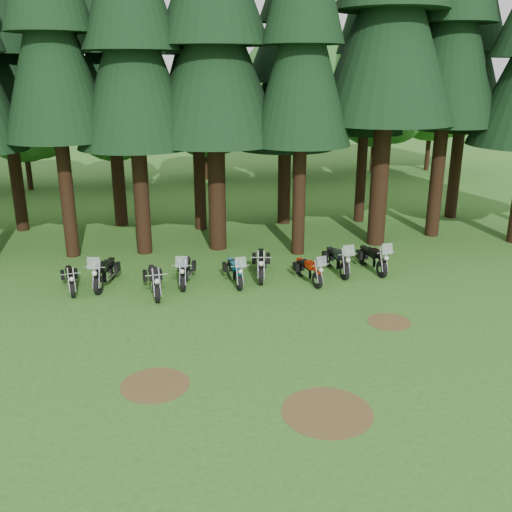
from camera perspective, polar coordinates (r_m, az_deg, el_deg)
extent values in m
plane|color=#295B1C|center=(17.32, -0.11, -8.46)|extent=(120.00, 120.00, 0.00)
cylinder|color=black|center=(25.40, -18.44, 6.46)|extent=(0.58, 0.58, 5.99)
cone|color=black|center=(24.96, -19.82, 19.44)|extent=(4.32, 4.32, 7.49)
cylinder|color=black|center=(25.11, -11.41, 6.41)|extent=(0.66, 0.66, 5.57)
cone|color=black|center=(24.61, -12.23, 18.65)|extent=(4.95, 4.95, 6.96)
cylinder|color=black|center=(25.30, -3.94, 6.97)|extent=(0.77, 0.77, 5.70)
cone|color=black|center=(24.82, -4.23, 19.42)|extent=(5.81, 5.81, 7.12)
cylinder|color=black|center=(24.56, 4.34, 6.63)|extent=(0.55, 0.55, 5.71)
cone|color=black|center=(24.06, 4.67, 19.49)|extent=(4.15, 4.15, 7.14)
cylinder|color=black|center=(26.43, 12.29, 8.10)|extent=(0.80, 0.80, 6.62)
cone|color=black|center=(26.12, 13.29, 21.91)|extent=(5.98, 5.98, 8.27)
cylinder|color=black|center=(28.60, 17.70, 8.13)|extent=(0.64, 0.64, 6.35)
cone|color=black|center=(28.27, 18.96, 20.34)|extent=(4.79, 4.79, 7.93)
cylinder|color=black|center=(30.65, -22.85, 7.42)|extent=(0.60, 0.60, 5.53)
cone|color=black|center=(30.23, -24.13, 17.29)|extent=(4.52, 4.52, 6.91)
cylinder|color=black|center=(30.06, -13.65, 8.17)|extent=(0.65, 0.65, 5.55)
cone|color=black|center=(29.64, -14.45, 18.34)|extent=(4.85, 4.85, 6.94)
cylinder|color=black|center=(28.69, -5.67, 8.09)|extent=(0.58, 0.58, 5.52)
cone|color=black|center=(28.25, -6.02, 18.71)|extent=(4.35, 4.35, 6.90)
cylinder|color=black|center=(29.77, 2.84, 7.72)|extent=(0.66, 0.66, 4.70)
cone|color=black|center=(29.28, 2.99, 16.41)|extent=(4.94, 4.94, 5.87)
cone|color=black|center=(29.33, 3.08, 21.83)|extent=(3.95, 3.95, 4.96)
cylinder|color=black|center=(30.52, 10.50, 8.53)|extent=(0.53, 0.53, 5.56)
cone|color=black|center=(30.11, 11.11, 18.57)|extent=(3.94, 3.94, 6.95)
cylinder|color=black|center=(32.72, 19.33, 8.53)|extent=(0.61, 0.61, 5.65)
cone|color=black|center=(32.35, 20.38, 18.00)|extent=(4.59, 4.59, 7.06)
cylinder|color=black|center=(41.44, -21.80, 8.12)|extent=(0.36, 0.36, 2.80)
sphere|color=#245D21|center=(41.03, -22.42, 13.24)|extent=(6.53, 6.53, 6.53)
sphere|color=#245D21|center=(40.14, -20.91, 12.39)|extent=(4.67, 4.67, 4.67)
cylinder|color=black|center=(41.09, -13.74, 8.64)|extent=(0.36, 0.36, 2.55)
sphere|color=#245D21|center=(40.69, -14.11, 13.36)|extent=(5.95, 5.95, 5.95)
sphere|color=#245D21|center=(40.02, -12.60, 12.53)|extent=(4.25, 4.25, 4.25)
cylinder|color=black|center=(42.42, -5.04, 9.32)|extent=(0.36, 0.36, 2.47)
sphere|color=#245D21|center=(42.03, -5.17, 13.75)|extent=(5.76, 5.76, 5.76)
sphere|color=#245D21|center=(41.54, -3.66, 12.94)|extent=(4.12, 4.12, 4.12)
cylinder|color=black|center=(42.97, 3.94, 10.17)|extent=(0.36, 0.36, 3.52)
sphere|color=#245D21|center=(42.57, 4.08, 16.44)|extent=(8.21, 8.21, 8.21)
sphere|color=#245D21|center=(42.08, 6.32, 15.23)|extent=(5.87, 5.87, 5.87)
cylinder|color=black|center=(46.28, 11.62, 10.06)|extent=(0.36, 0.36, 2.94)
sphere|color=#245D21|center=(45.91, 11.94, 14.90)|extent=(6.86, 6.86, 6.86)
sphere|color=#245D21|center=(45.69, 13.67, 13.91)|extent=(4.90, 4.90, 4.90)
cylinder|color=black|center=(48.01, 16.82, 10.30)|extent=(0.36, 0.36, 3.52)
sphere|color=#245D21|center=(47.65, 17.36, 15.87)|extent=(8.20, 8.20, 8.20)
sphere|color=#245D21|center=(47.52, 19.35, 14.68)|extent=(5.86, 5.86, 5.86)
cylinder|color=#4C3D1E|center=(15.32, -10.04, -12.57)|extent=(1.80, 1.80, 0.01)
cylinder|color=#4C3D1E|center=(19.00, 13.15, -6.42)|extent=(1.40, 1.40, 0.01)
cylinder|color=#4C3D1E|center=(14.17, 7.12, -15.20)|extent=(2.20, 2.20, 0.01)
cylinder|color=black|center=(21.34, -17.89, -3.19)|extent=(0.24, 0.62, 0.61)
cylinder|color=black|center=(22.68, -18.17, -1.95)|extent=(0.24, 0.62, 0.61)
cube|color=silver|center=(22.02, -18.07, -2.31)|extent=(0.37, 0.68, 0.31)
cube|color=black|center=(21.71, -18.11, -1.68)|extent=(0.37, 0.55, 0.22)
cube|color=black|center=(22.12, -18.18, -1.42)|extent=(0.37, 0.55, 0.11)
cylinder|color=black|center=(21.35, -15.49, -2.81)|extent=(0.31, 0.72, 0.70)
cylinder|color=black|center=(22.82, -14.24, -1.34)|extent=(0.31, 0.72, 0.70)
cube|color=silver|center=(22.09, -14.82, -1.77)|extent=(0.46, 0.79, 0.36)
cube|color=black|center=(21.75, -15.09, -1.05)|extent=(0.45, 0.64, 0.25)
cube|color=black|center=(22.20, -14.71, -0.73)|extent=(0.45, 0.64, 0.13)
cube|color=silver|center=(20.75, -15.97, -0.69)|extent=(0.46, 0.24, 0.42)
cylinder|color=black|center=(20.16, -9.87, -3.68)|extent=(0.20, 0.70, 0.69)
cylinder|color=black|center=(21.67, -10.33, -2.12)|extent=(0.20, 0.70, 0.69)
cube|color=silver|center=(20.93, -10.14, -2.58)|extent=(0.35, 0.76, 0.36)
cube|color=black|center=(20.58, -10.13, -1.83)|extent=(0.36, 0.60, 0.25)
cube|color=black|center=(21.04, -10.26, -1.50)|extent=(0.36, 0.60, 0.13)
cylinder|color=black|center=(21.03, -7.28, -2.64)|extent=(0.26, 0.69, 0.67)
cylinder|color=black|center=(22.50, -6.85, -1.21)|extent=(0.26, 0.69, 0.67)
cube|color=silver|center=(21.78, -7.06, -1.63)|extent=(0.40, 0.75, 0.35)
cube|color=black|center=(21.44, -7.16, -0.92)|extent=(0.40, 0.60, 0.24)
cube|color=black|center=(21.89, -7.03, -0.62)|extent=(0.40, 0.60, 0.12)
cube|color=silver|center=(20.44, -7.47, -0.57)|extent=(0.44, 0.20, 0.40)
cylinder|color=black|center=(20.95, -1.70, -2.62)|extent=(0.18, 0.65, 0.64)
cylinder|color=black|center=(22.33, -2.57, -1.28)|extent=(0.18, 0.65, 0.64)
cube|color=silver|center=(21.65, -2.18, -1.67)|extent=(0.32, 0.70, 0.33)
cube|color=#044D60|center=(21.33, -2.06, -0.99)|extent=(0.33, 0.55, 0.23)
cube|color=black|center=(21.76, -2.32, -0.71)|extent=(0.33, 0.55, 0.12)
cube|color=silver|center=(20.39, -1.54, -0.63)|extent=(0.42, 0.15, 0.38)
cylinder|color=black|center=(21.48, 0.51, -1.95)|extent=(0.29, 0.74, 0.73)
cylinder|color=black|center=(23.09, 0.50, -0.49)|extent=(0.29, 0.74, 0.73)
cube|color=silver|center=(22.31, 0.51, -0.91)|extent=(0.45, 0.81, 0.37)
cube|color=black|center=(21.94, 0.51, -0.15)|extent=(0.44, 0.66, 0.26)
cube|color=black|center=(22.43, 0.51, 0.16)|extent=(0.44, 0.66, 0.13)
cylinder|color=black|center=(21.26, 6.14, -2.43)|extent=(0.25, 0.63, 0.62)
cylinder|color=black|center=(22.47, 4.41, -1.23)|extent=(0.25, 0.63, 0.62)
cube|color=silver|center=(21.87, 5.20, -1.57)|extent=(0.39, 0.69, 0.32)
cube|color=#B42609|center=(21.58, 5.49, -0.90)|extent=(0.38, 0.56, 0.22)
cube|color=black|center=(21.95, 4.97, -0.65)|extent=(0.38, 0.56, 0.11)
cube|color=silver|center=(20.75, 6.58, -0.53)|extent=(0.41, 0.19, 0.37)
cylinder|color=black|center=(22.24, 8.84, -1.50)|extent=(0.18, 0.70, 0.69)
cylinder|color=black|center=(23.67, 7.40, -0.21)|extent=(0.18, 0.70, 0.69)
cube|color=silver|center=(22.97, 8.06, -0.57)|extent=(0.32, 0.75, 0.36)
cube|color=black|center=(22.64, 8.32, 0.14)|extent=(0.34, 0.59, 0.25)
cube|color=black|center=(23.08, 7.89, 0.41)|extent=(0.34, 0.59, 0.13)
cube|color=silver|center=(21.67, 9.27, 0.55)|extent=(0.45, 0.15, 0.42)
cylinder|color=black|center=(22.75, 12.46, -1.28)|extent=(0.20, 0.70, 0.69)
cylinder|color=black|center=(24.10, 10.70, -0.05)|extent=(0.20, 0.70, 0.69)
cube|color=silver|center=(23.43, 11.52, -0.39)|extent=(0.35, 0.75, 0.35)
cube|color=black|center=(23.12, 11.84, 0.30)|extent=(0.36, 0.60, 0.25)
cube|color=black|center=(23.53, 11.31, 0.55)|extent=(0.36, 0.60, 0.12)
cube|color=silver|center=(22.20, 13.00, 0.71)|extent=(0.45, 0.17, 0.41)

